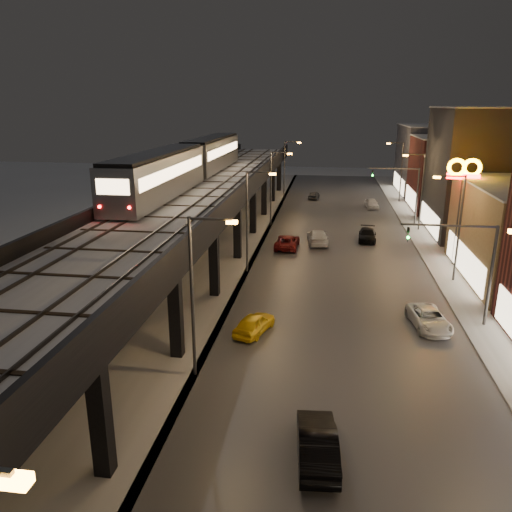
{
  "coord_description": "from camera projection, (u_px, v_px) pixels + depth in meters",
  "views": [
    {
      "loc": [
        6.18,
        -10.81,
        14.41
      ],
      "look_at": [
        1.74,
        19.7,
        5.0
      ],
      "focal_mm": 35.0,
      "sensor_mm": 36.0,
      "label": 1
    }
  ],
  "objects": [
    {
      "name": "traffic_light_rig_a",
      "position": [
        474.0,
        262.0,
        32.62
      ],
      "size": [
        6.1,
        0.34,
        7.0
      ],
      "color": "#38383A",
      "rests_on": "ground"
    },
    {
      "name": "elevated_viaduct",
      "position": [
        190.0,
        207.0,
        44.62
      ],
      "size": [
        9.0,
        100.0,
        6.3
      ],
      "color": "black",
      "rests_on": "ground"
    },
    {
      "name": "sign_mcdonalds",
      "position": [
        463.0,
        180.0,
        44.26
      ],
      "size": [
        2.93,
        0.75,
        9.86
      ],
      "color": "#38383A",
      "rests_on": "ground"
    },
    {
      "name": "streetlight_right_4",
      "position": [
        400.0,
        168.0,
        74.87
      ],
      "size": [
        2.56,
        0.28,
        9.0
      ],
      "color": "#38383A",
      "rests_on": "ground"
    },
    {
      "name": "building_d",
      "position": [
        491.0,
        173.0,
        55.35
      ],
      "size": [
        12.2,
        13.2,
        14.16
      ],
      "color": "#25262A",
      "rests_on": "ground"
    },
    {
      "name": "streetlight_left_3",
      "position": [
        273.0,
        183.0,
        60.2
      ],
      "size": [
        2.57,
        0.28,
        9.0
      ],
      "color": "#38383A",
      "rests_on": "ground"
    },
    {
      "name": "sidewalk_right",
      "position": [
        449.0,
        266.0,
        45.99
      ],
      "size": [
        4.0,
        120.0,
        0.14
      ],
      "primitive_type": "cube",
      "color": "#9FA1A8",
      "rests_on": "ground"
    },
    {
      "name": "car_taxi",
      "position": [
        254.0,
        324.0,
        32.52
      ],
      "size": [
        2.66,
        4.17,
        1.32
      ],
      "primitive_type": "imported",
      "rotation": [
        0.0,
        0.0,
        2.84
      ],
      "color": "yellow",
      "rests_on": "ground"
    },
    {
      "name": "traffic_light_rig_b",
      "position": [
        408.0,
        189.0,
        61.01
      ],
      "size": [
        6.1,
        0.34,
        7.0
      ],
      "color": "#38383A",
      "rests_on": "ground"
    },
    {
      "name": "car_onc_red",
      "position": [
        372.0,
        204.0,
        71.63
      ],
      "size": [
        2.07,
        4.18,
        1.37
      ],
      "primitive_type": "imported",
      "rotation": [
        0.0,
        0.0,
        0.12
      ],
      "color": "white",
      "rests_on": "ground"
    },
    {
      "name": "road_surface",
      "position": [
        339.0,
        262.0,
        47.38
      ],
      "size": [
        17.0,
        120.0,
        0.06
      ],
      "primitive_type": "cube",
      "color": "#46474D",
      "rests_on": "ground"
    },
    {
      "name": "car_onc_white",
      "position": [
        367.0,
        235.0,
        54.48
      ],
      "size": [
        2.15,
        4.66,
        1.32
      ],
      "primitive_type": "imported",
      "rotation": [
        0.0,
        0.0,
        -0.07
      ],
      "color": "black",
      "rests_on": "ground"
    },
    {
      "name": "viaduct_trackbed",
      "position": [
        190.0,
        198.0,
        44.52
      ],
      "size": [
        8.4,
        100.0,
        0.32
      ],
      "color": "#B2B7C1",
      "rests_on": "elevated_viaduct"
    },
    {
      "name": "car_far_white",
      "position": [
        314.0,
        195.0,
        78.65
      ],
      "size": [
        1.89,
        3.83,
        1.26
      ],
      "primitive_type": "imported",
      "rotation": [
        0.0,
        0.0,
        3.03
      ],
      "color": "#3D4149",
      "rests_on": "ground"
    },
    {
      "name": "streetlight_left_1",
      "position": [
        197.0,
        287.0,
        26.13
      ],
      "size": [
        2.57,
        0.28,
        9.0
      ],
      "color": "#38383A",
      "rests_on": "ground"
    },
    {
      "name": "subway_train",
      "position": [
        190.0,
        162.0,
        53.06
      ],
      "size": [
        3.23,
        39.65,
        3.87
      ],
      "color": "gray",
      "rests_on": "viaduct_trackbed"
    },
    {
      "name": "car_mid_dark",
      "position": [
        318.0,
        237.0,
        53.36
      ],
      "size": [
        2.55,
        5.29,
        1.49
      ],
      "primitive_type": "imported",
      "rotation": [
        0.0,
        0.0,
        3.24
      ],
      "color": "silver",
      "rests_on": "ground"
    },
    {
      "name": "car_mid_silver",
      "position": [
        287.0,
        242.0,
        51.75
      ],
      "size": [
        2.43,
        4.97,
        1.36
      ],
      "primitive_type": "imported",
      "rotation": [
        0.0,
        0.0,
        3.11
      ],
      "color": "maroon",
      "rests_on": "ground"
    },
    {
      "name": "streetlight_right_3",
      "position": [
        420.0,
        187.0,
        57.84
      ],
      "size": [
        2.56,
        0.28,
        9.0
      ],
      "color": "#38383A",
      "rests_on": "ground"
    },
    {
      "name": "streetlight_left_2",
      "position": [
        250.0,
        215.0,
        43.17
      ],
      "size": [
        2.57,
        0.28,
        9.0
      ],
      "color": "#38383A",
      "rests_on": "ground"
    },
    {
      "name": "building_e",
      "position": [
        458.0,
        174.0,
        69.19
      ],
      "size": [
        12.2,
        12.2,
        10.16
      ],
      "color": "maroon",
      "rests_on": "ground"
    },
    {
      "name": "streetlight_left_4",
      "position": [
        286.0,
        166.0,
        77.24
      ],
      "size": [
        2.57,
        0.28,
        9.0
      ],
      "color": "#38383A",
      "rests_on": "ground"
    },
    {
      "name": "car_near_white",
      "position": [
        317.0,
        444.0,
        20.91
      ],
      "size": [
        2.02,
        4.76,
        1.53
      ],
      "primitive_type": "imported",
      "rotation": [
        0.0,
        0.0,
        3.23
      ],
      "color": "black",
      "rests_on": "ground"
    },
    {
      "name": "viaduct_parapet_far",
      "position": [
        143.0,
        191.0,
        45.01
      ],
      "size": [
        0.3,
        100.0,
        1.1
      ],
      "primitive_type": "cube",
      "color": "black",
      "rests_on": "elevated_viaduct"
    },
    {
      "name": "car_onc_dark",
      "position": [
        429.0,
        319.0,
        33.3
      ],
      "size": [
        2.74,
        4.85,
        1.28
      ],
      "primitive_type": "imported",
      "rotation": [
        0.0,
        0.0,
        0.14
      ],
      "color": "white",
      "rests_on": "ground"
    },
    {
      "name": "building_f",
      "position": [
        438.0,
        160.0,
        82.29
      ],
      "size": [
        12.2,
        16.2,
        11.16
      ],
      "color": "#3E3F4A",
      "rests_on": "ground"
    },
    {
      "name": "viaduct_parapet_streetside",
      "position": [
        238.0,
        194.0,
        43.81
      ],
      "size": [
        0.3,
        100.0,
        1.1
      ],
      "primitive_type": "cube",
      "color": "black",
      "rests_on": "elevated_viaduct"
    },
    {
      "name": "under_viaduct_pavement",
      "position": [
        201.0,
        256.0,
        49.24
      ],
      "size": [
        11.0,
        120.0,
        0.06
      ],
      "primitive_type": "cube",
      "color": "#9FA1A8",
      "rests_on": "ground"
    },
    {
      "name": "streetlight_right_2",
      "position": [
        457.0,
        221.0,
        40.8
      ],
      "size": [
        2.56,
        0.28,
        9.0
      ],
      "color": "#38383A",
      "rests_on": "ground"
    }
  ]
}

